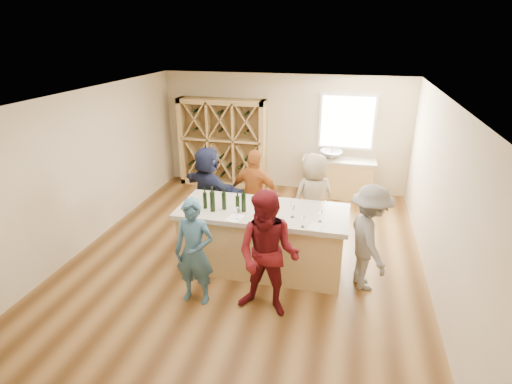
% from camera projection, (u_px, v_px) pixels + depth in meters
% --- Properties ---
extents(floor, '(6.00, 7.00, 0.10)m').
position_uv_depth(floor, '(248.00, 257.00, 7.17)').
color(floor, brown).
rests_on(floor, ground).
extents(ceiling, '(6.00, 7.00, 0.10)m').
position_uv_depth(ceiling, '(247.00, 93.00, 6.07)').
color(ceiling, white).
rests_on(ceiling, ground).
extents(wall_back, '(6.00, 0.10, 2.80)m').
position_uv_depth(wall_back, '(284.00, 132.00, 9.82)').
color(wall_back, '#CAB792').
rests_on(wall_back, ground).
extents(wall_front, '(6.00, 0.10, 2.80)m').
position_uv_depth(wall_front, '(143.00, 325.00, 3.43)').
color(wall_front, '#CAB792').
rests_on(wall_front, ground).
extents(wall_left, '(0.10, 7.00, 2.80)m').
position_uv_depth(wall_left, '(86.00, 168.00, 7.28)').
color(wall_left, '#CAB792').
rests_on(wall_left, ground).
extents(wall_right, '(0.10, 7.00, 2.80)m').
position_uv_depth(wall_right, '(444.00, 199.00, 5.97)').
color(wall_right, '#CAB792').
rests_on(wall_right, ground).
extents(window_frame, '(1.30, 0.06, 1.30)m').
position_uv_depth(window_frame, '(347.00, 122.00, 9.29)').
color(window_frame, white).
rests_on(window_frame, wall_back).
extents(window_pane, '(1.18, 0.01, 1.18)m').
position_uv_depth(window_pane, '(347.00, 122.00, 9.26)').
color(window_pane, white).
rests_on(window_pane, wall_back).
extents(wine_rack, '(2.20, 0.45, 2.20)m').
position_uv_depth(wine_rack, '(223.00, 143.00, 10.00)').
color(wine_rack, tan).
rests_on(wine_rack, floor).
extents(back_counter_base, '(1.60, 0.58, 0.86)m').
position_uv_depth(back_counter_base, '(338.00, 179.00, 9.57)').
color(back_counter_base, tan).
rests_on(back_counter_base, floor).
extents(back_counter_top, '(1.70, 0.62, 0.06)m').
position_uv_depth(back_counter_top, '(339.00, 160.00, 9.39)').
color(back_counter_top, '#B3AA94').
rests_on(back_counter_top, back_counter_base).
extents(sink, '(0.54, 0.54, 0.19)m').
position_uv_depth(sink, '(331.00, 155.00, 9.39)').
color(sink, silver).
rests_on(sink, back_counter_top).
extents(faucet, '(0.02, 0.02, 0.30)m').
position_uv_depth(faucet, '(332.00, 150.00, 9.53)').
color(faucet, silver).
rests_on(faucet, back_counter_top).
extents(tasting_counter_base, '(2.60, 1.00, 1.00)m').
position_uv_depth(tasting_counter_base, '(262.00, 241.00, 6.60)').
color(tasting_counter_base, tan).
rests_on(tasting_counter_base, floor).
extents(tasting_counter_top, '(2.72, 1.12, 0.08)m').
position_uv_depth(tasting_counter_top, '(263.00, 212.00, 6.40)').
color(tasting_counter_top, '#B3AA94').
rests_on(tasting_counter_top, tasting_counter_base).
extents(wine_bottle_a, '(0.08, 0.08, 0.27)m').
position_uv_depth(wine_bottle_a, '(205.00, 200.00, 6.38)').
color(wine_bottle_a, black).
rests_on(wine_bottle_a, tasting_counter_top).
extents(wine_bottle_b, '(0.10, 0.10, 0.33)m').
position_uv_depth(wine_bottle_b, '(212.00, 202.00, 6.26)').
color(wine_bottle_b, black).
rests_on(wine_bottle_b, tasting_counter_top).
extents(wine_bottle_c, '(0.09, 0.09, 0.28)m').
position_uv_depth(wine_bottle_c, '(224.00, 201.00, 6.34)').
color(wine_bottle_c, black).
rests_on(wine_bottle_c, tasting_counter_top).
extents(wine_bottle_d, '(0.08, 0.08, 0.27)m').
position_uv_depth(wine_bottle_d, '(238.00, 204.00, 6.25)').
color(wine_bottle_d, black).
rests_on(wine_bottle_d, tasting_counter_top).
extents(wine_bottle_e, '(0.10, 0.10, 0.31)m').
position_uv_depth(wine_bottle_e, '(244.00, 202.00, 6.26)').
color(wine_bottle_e, black).
rests_on(wine_bottle_e, tasting_counter_top).
extents(wine_glass_a, '(0.09, 0.09, 0.20)m').
position_uv_depth(wine_glass_a, '(237.00, 213.00, 6.01)').
color(wine_glass_a, white).
rests_on(wine_glass_a, tasting_counter_top).
extents(wine_glass_b, '(0.08, 0.08, 0.20)m').
position_uv_depth(wine_glass_b, '(266.00, 217.00, 5.88)').
color(wine_glass_b, white).
rests_on(wine_glass_b, tasting_counter_top).
extents(wine_glass_c, '(0.09, 0.09, 0.18)m').
position_uv_depth(wine_glass_c, '(303.00, 221.00, 5.78)').
color(wine_glass_c, white).
rests_on(wine_glass_c, tasting_counter_top).
extents(wine_glass_d, '(0.10, 0.10, 0.20)m').
position_uv_depth(wine_glass_d, '(293.00, 211.00, 6.08)').
color(wine_glass_d, white).
rests_on(wine_glass_d, tasting_counter_top).
extents(wine_glass_e, '(0.07, 0.07, 0.16)m').
position_uv_depth(wine_glass_e, '(320.00, 217.00, 5.95)').
color(wine_glass_e, white).
rests_on(wine_glass_e, tasting_counter_top).
extents(tasting_menu_a, '(0.27, 0.33, 0.00)m').
position_uv_depth(tasting_menu_a, '(235.00, 218.00, 6.09)').
color(tasting_menu_a, white).
rests_on(tasting_menu_a, tasting_counter_top).
extents(tasting_menu_b, '(0.20, 0.27, 0.00)m').
position_uv_depth(tasting_menu_b, '(276.00, 223.00, 5.92)').
color(tasting_menu_b, white).
rests_on(tasting_menu_b, tasting_counter_top).
extents(tasting_menu_c, '(0.26, 0.31, 0.00)m').
position_uv_depth(tasting_menu_c, '(316.00, 227.00, 5.82)').
color(tasting_menu_c, white).
rests_on(tasting_menu_c, tasting_counter_top).
extents(person_near_left, '(0.60, 0.44, 1.62)m').
position_uv_depth(person_near_left, '(194.00, 252.00, 5.68)').
color(person_near_left, '#335972').
rests_on(person_near_left, floor).
extents(person_near_right, '(0.95, 0.60, 1.84)m').
position_uv_depth(person_near_right, '(268.00, 255.00, 5.39)').
color(person_near_right, '#590F14').
rests_on(person_near_right, floor).
extents(person_server, '(0.82, 1.19, 1.68)m').
position_uv_depth(person_server, '(369.00, 238.00, 5.99)').
color(person_server, slate).
rests_on(person_server, floor).
extents(person_far_mid, '(1.09, 0.69, 1.73)m').
position_uv_depth(person_far_mid, '(255.00, 194.00, 7.51)').
color(person_far_mid, '#994C19').
rests_on(person_far_mid, floor).
extents(person_far_right, '(1.00, 0.92, 1.71)m').
position_uv_depth(person_far_right, '(313.00, 198.00, 7.37)').
color(person_far_right, gray).
rests_on(person_far_right, floor).
extents(person_far_left, '(1.68, 1.27, 1.72)m').
position_uv_depth(person_far_left, '(209.00, 190.00, 7.76)').
color(person_far_left, '#191E38').
rests_on(person_far_left, floor).
extents(wine_bottle_f, '(0.07, 0.07, 0.30)m').
position_uv_depth(wine_bottle_f, '(262.00, 209.00, 6.05)').
color(wine_bottle_f, black).
rests_on(wine_bottle_f, tasting_counter_top).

